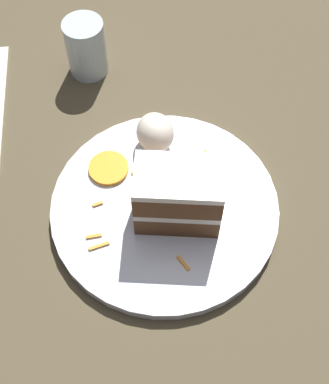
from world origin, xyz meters
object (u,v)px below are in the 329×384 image
object	(u,v)px
drinking_glass	(87,51)
cream_dollop	(153,133)
cake_slice	(178,195)
orange_garnish	(109,168)
plate	(164,208)

from	to	relation	value
drinking_glass	cream_dollop	bearing A→B (deg)	-164.87
cake_slice	drinking_glass	distance (m)	0.31
cream_dollop	orange_garnish	distance (m)	0.08
plate	drinking_glass	distance (m)	0.29
orange_garnish	drinking_glass	size ratio (longest dim) A/B	0.60
cream_dollop	drinking_glass	size ratio (longest dim) A/B	0.63
cake_slice	cream_dollop	world-z (taller)	cake_slice
plate	orange_garnish	size ratio (longest dim) A/B	5.50
orange_garnish	cake_slice	bearing A→B (deg)	-144.14
plate	cake_slice	world-z (taller)	cake_slice
cake_slice	cream_dollop	bearing A→B (deg)	-160.65
plate	cream_dollop	bearing A→B (deg)	-8.46
plate	orange_garnish	xyz separation A→B (m)	(0.08, 0.06, 0.01)
drinking_glass	cake_slice	bearing A→B (deg)	-170.99
plate	cream_dollop	xyz separation A→B (m)	(0.10, -0.01, 0.04)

